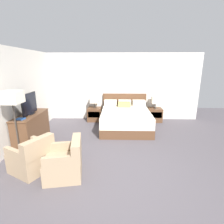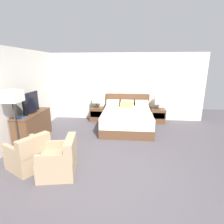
# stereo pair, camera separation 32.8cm
# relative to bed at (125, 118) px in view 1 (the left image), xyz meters

# --- Properties ---
(ground_plane) EXTENTS (11.66, 11.66, 0.00)m
(ground_plane) POSITION_rel_bed_xyz_m (-0.32, -2.88, -0.33)
(ground_plane) COLOR #4C474C
(wall_back) EXTENTS (6.40, 0.06, 2.56)m
(wall_back) POSITION_rel_bed_xyz_m (-0.32, 1.04, 0.94)
(wall_back) COLOR beige
(wall_back) RESTS_ON ground
(wall_left) EXTENTS (0.06, 5.69, 2.56)m
(wall_left) POSITION_rel_bed_xyz_m (-2.95, -1.23, 0.94)
(wall_left) COLOR beige
(wall_left) RESTS_ON ground
(bed) EXTENTS (1.68, 2.04, 1.03)m
(bed) POSITION_rel_bed_xyz_m (0.00, 0.00, 0.00)
(bed) COLOR brown
(bed) RESTS_ON ground
(nightstand_left) EXTENTS (0.52, 0.46, 0.51)m
(nightstand_left) POSITION_rel_bed_xyz_m (-1.16, 0.72, -0.08)
(nightstand_left) COLOR brown
(nightstand_left) RESTS_ON ground
(nightstand_right) EXTENTS (0.52, 0.46, 0.51)m
(nightstand_right) POSITION_rel_bed_xyz_m (1.16, 0.72, -0.08)
(nightstand_right) COLOR brown
(nightstand_right) RESTS_ON ground
(table_lamp_left) EXTENTS (0.30, 0.30, 0.45)m
(table_lamp_left) POSITION_rel_bed_xyz_m (-1.16, 0.72, 0.50)
(table_lamp_left) COLOR #332D28
(table_lamp_left) RESTS_ON nightstand_left
(table_lamp_right) EXTENTS (0.30, 0.30, 0.45)m
(table_lamp_right) POSITION_rel_bed_xyz_m (1.16, 0.72, 0.50)
(table_lamp_right) COLOR #332D28
(table_lamp_right) RESTS_ON nightstand_right
(dresser) EXTENTS (0.46, 1.39, 0.81)m
(dresser) POSITION_rel_bed_xyz_m (-2.67, -1.26, 0.08)
(dresser) COLOR brown
(dresser) RESTS_ON ground
(tv) EXTENTS (0.18, 0.76, 0.57)m
(tv) POSITION_rel_bed_xyz_m (-2.66, -1.24, 0.76)
(tv) COLOR black
(tv) RESTS_ON dresser
(book_red_cover) EXTENTS (0.21, 0.18, 0.03)m
(book_red_cover) POSITION_rel_bed_xyz_m (-2.68, -1.74, 0.49)
(book_red_cover) COLOR #234C8E
(book_red_cover) RESTS_ON dresser
(armchair_by_window) EXTENTS (0.93, 0.92, 0.76)m
(armchair_by_window) POSITION_rel_bed_xyz_m (-2.01, -2.64, -0.05)
(armchair_by_window) COLOR #9E8466
(armchair_by_window) RESTS_ON ground
(armchair_companion) EXTENTS (0.80, 0.79, 0.76)m
(armchair_companion) POSITION_rel_bed_xyz_m (-1.29, -2.80, -0.05)
(armchair_companion) COLOR #9E8466
(armchair_companion) RESTS_ON ground
(floor_lamp) EXTENTS (0.39, 0.39, 1.58)m
(floor_lamp) POSITION_rel_bed_xyz_m (-2.55, -2.16, 1.03)
(floor_lamp) COLOR #332D28
(floor_lamp) RESTS_ON ground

